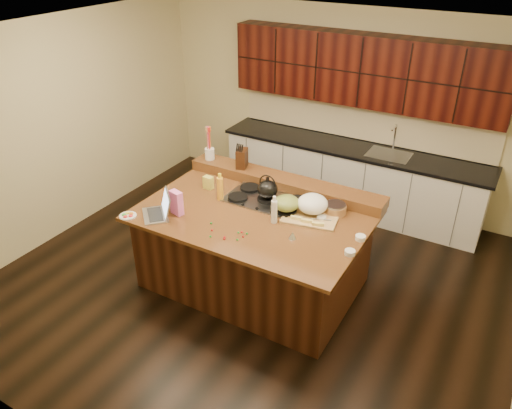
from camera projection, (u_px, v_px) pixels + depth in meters
The scene contains 31 objects.
room at pixel (254, 177), 5.06m from camera, with size 5.52×5.02×2.72m.
island at pixel (254, 249), 5.49m from camera, with size 2.40×1.60×0.92m.
back_ledge at pixel (284, 182), 5.77m from camera, with size 2.40×0.30×0.12m, color black.
cooktop at pixel (267, 200), 5.49m from camera, with size 0.92×0.52×0.05m.
back_counter at pixel (354, 143), 6.79m from camera, with size 3.70×0.66×2.40m.
kettle at pixel (267, 189), 5.42m from camera, with size 0.23×0.23×0.20m, color black.
green_bowl at pixel (287, 203), 5.21m from camera, with size 0.28×0.28×0.15m, color olive.
laptop at pixel (160, 210), 5.20m from camera, with size 0.45×0.45×0.25m.
oil_bottle at pixel (220, 189), 5.46m from camera, with size 0.07×0.07×0.27m, color gold.
vinegar_bottle at pixel (274, 212), 5.05m from camera, with size 0.06×0.06×0.25m, color silver.
wooden_tray at pixel (312, 207), 5.18m from camera, with size 0.62×0.50×0.23m.
ramekin_a at pixel (350, 252), 4.60m from camera, with size 0.10×0.10×0.04m, color white.
ramekin_b at pixel (360, 238), 4.82m from camera, with size 0.10×0.10×0.04m, color white.
ramekin_c at pixel (321, 218), 5.13m from camera, with size 0.10×0.10×0.04m, color white.
strainer_bowl at pixel (335, 209), 5.25m from camera, with size 0.24×0.24×0.09m, color #996B3F.
kitchen_timer at pixel (292, 235), 4.83m from camera, with size 0.08×0.08×0.07m, color silver.
pink_bag at pixel (177, 203), 5.20m from camera, with size 0.14×0.07×0.26m, color #F573CA.
candy_plate at pixel (128, 216), 5.21m from camera, with size 0.18×0.18×0.01m, color white.
package_box at pixel (208, 183), 5.72m from camera, with size 0.11×0.08×0.15m, color #D4CC4A.
utensil_crock at pixel (210, 154), 6.15m from camera, with size 0.12×0.12×0.14m, color white.
knife_block at pixel (242, 158), 5.93m from camera, with size 0.11×0.19×0.23m, color black.
gumdrop_0 at pixel (225, 237), 4.85m from camera, with size 0.02×0.02×0.02m, color red.
gumdrop_1 at pixel (211, 223), 5.07m from camera, with size 0.02×0.02×0.02m, color #198C26.
gumdrop_2 at pixel (243, 237), 4.86m from camera, with size 0.02×0.02×0.02m, color red.
gumdrop_3 at pixel (247, 234), 4.90m from camera, with size 0.02×0.02×0.02m, color #198C26.
gumdrop_4 at pixel (224, 239), 4.82m from camera, with size 0.02×0.02×0.02m, color red.
gumdrop_5 at pixel (210, 236), 4.86m from camera, with size 0.02×0.02×0.02m, color #198C26.
gumdrop_6 at pixel (242, 232), 4.93m from camera, with size 0.02×0.02×0.02m, color red.
gumdrop_7 at pixel (237, 240), 4.81m from camera, with size 0.02×0.02×0.02m, color #198C26.
gumdrop_8 at pixel (212, 230), 4.96m from camera, with size 0.02×0.02×0.02m, color red.
gumdrop_9 at pixel (238, 233), 4.92m from camera, with size 0.02×0.02×0.02m, color #198C26.
Camera 1 is at (2.28, -3.93, 3.59)m, focal length 35.00 mm.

